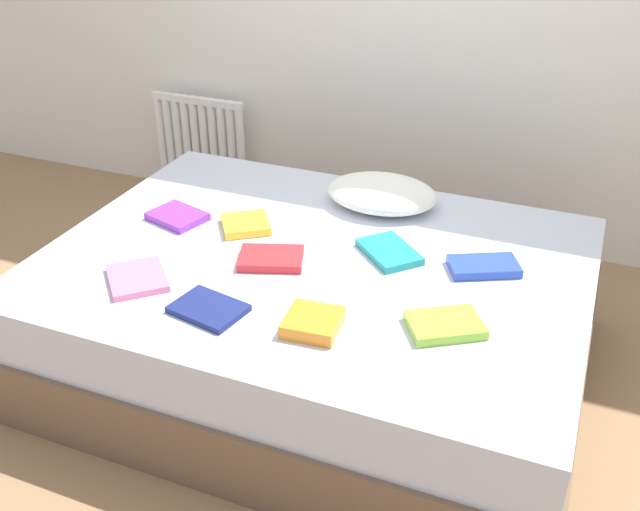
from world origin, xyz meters
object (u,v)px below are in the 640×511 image
radiator (200,140)px  textbook_red (271,258)px  textbook_orange (313,323)px  bed (315,314)px  textbook_lime (445,325)px  textbook_yellow (246,224)px  textbook_pink (137,278)px  textbook_blue (484,266)px  textbook_navy (208,309)px  textbook_purple (177,216)px  textbook_teal (389,252)px  pillow (382,193)px

radiator → textbook_red: 1.69m
textbook_orange → bed: bearing=106.9°
textbook_orange → textbook_lime: (0.39, 0.15, -0.01)m
textbook_yellow → textbook_pink: size_ratio=0.80×
textbook_blue → textbook_navy: bearing=-169.0°
textbook_lime → textbook_purple: bearing=131.9°
radiator → textbook_teal: bearing=-36.7°
pillow → textbook_pink: size_ratio=2.06×
textbook_navy → textbook_yellow: bearing=116.3°
textbook_red → textbook_purple: (-0.50, 0.16, -0.00)m
textbook_teal → textbook_orange: 0.54m
radiator → textbook_blue: (1.80, -1.06, 0.16)m
textbook_navy → textbook_pink: bearing=178.6°
pillow → textbook_lime: bearing=-59.3°
textbook_yellow → textbook_purple: size_ratio=0.84×
textbook_blue → textbook_purple: size_ratio=1.13×
radiator → pillow: (1.30, -0.69, 0.20)m
textbook_orange → textbook_pink: textbook_orange is taller
textbook_lime → radiator: bearing=107.8°
bed → textbook_teal: 0.38m
textbook_navy → textbook_lime: bearing=25.8°
textbook_yellow → textbook_orange: (0.51, -0.53, 0.01)m
radiator → textbook_lime: (1.75, -1.46, 0.16)m
pillow → textbook_yellow: (-0.43, -0.40, -0.04)m
textbook_lime → textbook_navy: bearing=162.4°
textbook_blue → textbook_teal: bearing=157.1°
radiator → textbook_red: bearing=-50.5°
radiator → textbook_purple: radiator is taller
textbook_teal → textbook_blue: size_ratio=0.99×
pillow → textbook_orange: (0.07, -0.92, -0.03)m
textbook_orange → radiator: bearing=125.4°
textbook_purple → textbook_red: bearing=-1.8°
radiator → textbook_pink: (0.69, -1.59, 0.15)m
radiator → textbook_teal: (1.45, -1.08, 0.15)m
textbook_lime → textbook_teal: bearing=96.1°
textbook_pink → textbook_purple: size_ratio=1.05×
textbook_navy → textbook_blue: size_ratio=0.94×
pillow → textbook_blue: 0.62m
textbook_red → textbook_blue: 0.76m
textbook_lime → textbook_orange: bearing=169.3°
pillow → radiator: bearing=151.8°
textbook_yellow → textbook_blue: (0.94, 0.03, -0.00)m
textbook_blue → textbook_pink: 1.22m
textbook_yellow → textbook_blue: same height
textbook_yellow → textbook_red: textbook_yellow is taller
bed → textbook_red: textbook_red is taller
textbook_navy → textbook_blue: (0.78, 0.60, 0.01)m
textbook_teal → textbook_blue: 0.35m
textbook_teal → textbook_blue: bearing=47.1°
pillow → textbook_orange: bearing=-85.6°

